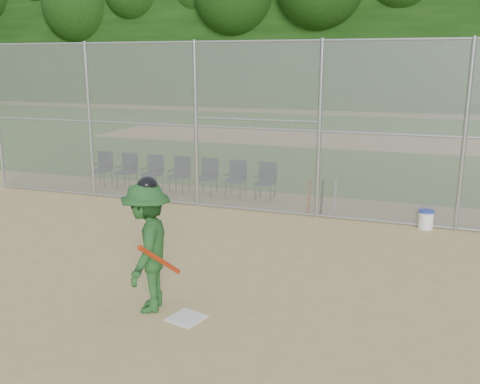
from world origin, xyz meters
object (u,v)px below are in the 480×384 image
(home_plate, at_px, (186,318))
(chair_0, at_px, (102,169))
(water_cooler, at_px, (426,219))
(batter_at_plate, at_px, (147,247))

(home_plate, xyz_separation_m, chair_0, (-5.80, 6.74, 0.47))
(home_plate, relative_size, water_cooler, 1.07)
(chair_0, bearing_deg, water_cooler, -7.96)
(home_plate, distance_m, chair_0, 8.91)
(batter_at_plate, bearing_deg, home_plate, -10.37)
(batter_at_plate, distance_m, water_cooler, 6.60)
(home_plate, height_order, water_cooler, water_cooler)
(batter_at_plate, height_order, chair_0, batter_at_plate)
(water_cooler, xyz_separation_m, chair_0, (-8.92, 1.25, 0.27))
(home_plate, bearing_deg, batter_at_plate, 169.63)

